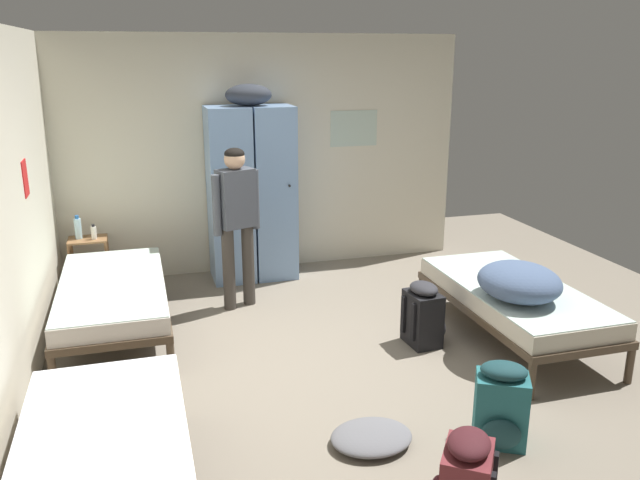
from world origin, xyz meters
name	(u,v)px	position (x,y,z in m)	size (l,w,h in m)	color
ground_plane	(329,362)	(0.00, 0.00, 0.00)	(7.90, 7.90, 0.00)	gray
room_backdrop	(161,184)	(-1.16, 1.19, 1.29)	(4.50, 5.00, 2.58)	beige
locker_bank	(251,190)	(-0.20, 2.19, 0.97)	(0.90, 0.55, 2.07)	#7A9ECC
shelf_unit	(90,260)	(-1.89, 2.19, 0.35)	(0.38, 0.30, 0.57)	brown
bed_left_front	(103,462)	(-1.64, -1.43, 0.38)	(0.90, 1.90, 0.49)	#473828
bed_left_rear	(113,293)	(-1.64, 1.04, 0.38)	(0.90, 1.90, 0.49)	#473828
bed_right	(514,298)	(1.64, -0.02, 0.38)	(0.90, 1.90, 0.49)	#473828
bedding_heap	(519,282)	(1.49, -0.29, 0.63)	(0.63, 0.71, 0.29)	slate
person_traveler	(237,213)	(-0.49, 1.37, 0.93)	(0.46, 0.30, 1.55)	#3D3833
water_bottle	(78,228)	(-1.97, 2.21, 0.68)	(0.07, 0.07, 0.24)	#B2DBEA
lotion_bottle	(94,232)	(-1.82, 2.15, 0.64)	(0.05, 0.05, 0.16)	white
backpack_black	(424,315)	(0.87, 0.11, 0.26)	(0.35, 0.34, 0.55)	black
backpack_teal	(501,406)	(0.72, -1.35, 0.26)	(0.39, 0.41, 0.55)	#23666B
clothes_pile_grey	(371,437)	(-0.06, -1.14, 0.05)	(0.53, 0.43, 0.10)	slate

